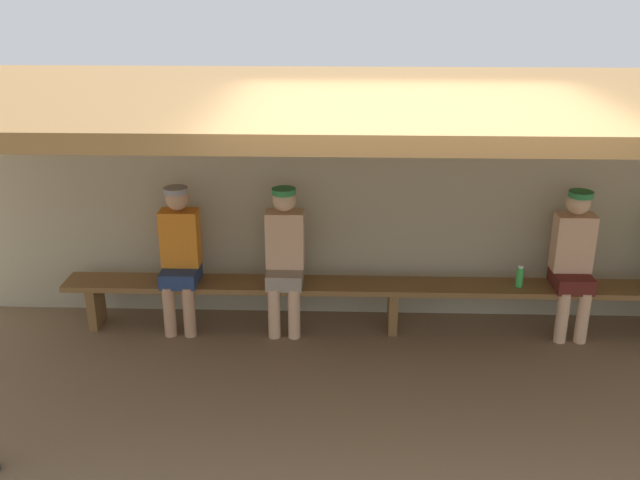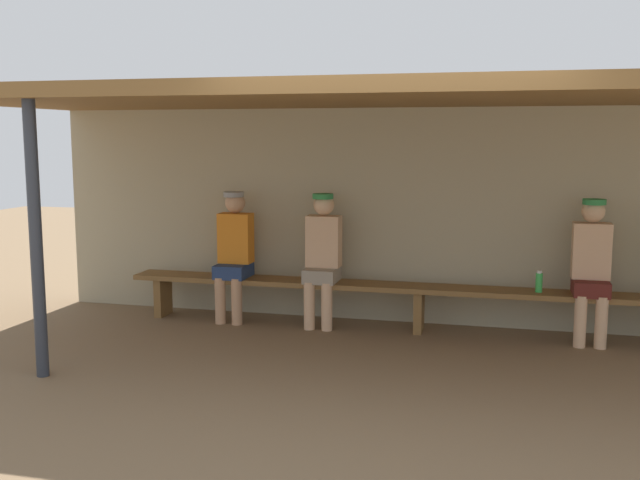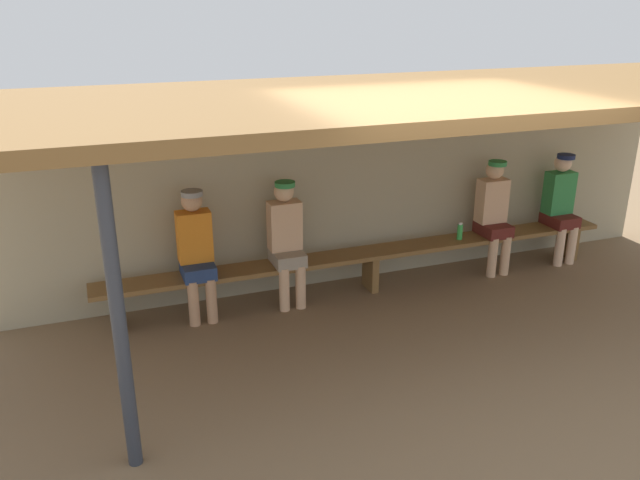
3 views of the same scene
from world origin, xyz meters
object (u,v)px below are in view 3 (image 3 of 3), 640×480
(player_in_white, at_px, (561,203))
(player_in_red, at_px, (494,211))
(support_post, at_px, (119,325))
(player_leftmost, at_px, (286,237))
(bench, at_px, (371,257))
(water_bottle_clear, at_px, (460,231))
(player_near_post, at_px, (196,249))

(player_in_white, distance_m, player_in_red, 0.97)
(support_post, distance_m, player_leftmost, 2.79)
(player_leftmost, bearing_deg, bench, -0.21)
(player_leftmost, relative_size, player_in_red, 1.00)
(bench, height_order, player_in_white, player_in_white)
(bench, distance_m, player_leftmost, 1.05)
(water_bottle_clear, bearing_deg, support_post, -151.94)
(bench, xyz_separation_m, player_near_post, (-1.93, 0.00, 0.36))
(player_leftmost, relative_size, water_bottle_clear, 6.54)
(player_in_white, bearing_deg, bench, -179.92)
(player_leftmost, bearing_deg, support_post, -130.55)
(bench, bearing_deg, player_in_white, 0.08)
(bench, relative_size, player_in_white, 4.46)
(player_in_red, bearing_deg, water_bottle_clear, -177.20)
(player_in_white, height_order, water_bottle_clear, player_in_white)
(player_near_post, relative_size, player_in_white, 1.00)
(bench, xyz_separation_m, water_bottle_clear, (1.12, -0.02, 0.17))
(player_near_post, distance_m, player_leftmost, 0.95)
(bench, xyz_separation_m, player_in_white, (2.55, 0.00, 0.36))
(player_leftmost, bearing_deg, player_in_white, 0.00)
(bench, height_order, player_near_post, player_near_post)
(player_near_post, bearing_deg, support_post, -112.05)
(support_post, height_order, player_near_post, support_post)
(water_bottle_clear, bearing_deg, bench, 179.04)
(player_leftmost, xyz_separation_m, water_bottle_clear, (2.10, -0.02, -0.19))
(bench, distance_m, player_near_post, 1.96)
(player_in_red, bearing_deg, support_post, -154.25)
(support_post, height_order, player_in_red, support_post)
(support_post, distance_m, player_in_red, 4.86)
(support_post, height_order, player_in_white, support_post)
(player_near_post, bearing_deg, player_leftmost, 0.00)
(player_near_post, height_order, player_in_white, same)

